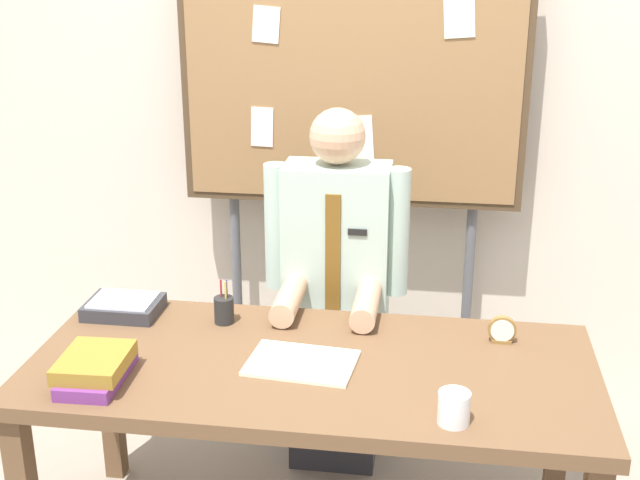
% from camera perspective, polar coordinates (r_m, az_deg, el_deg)
% --- Properties ---
extents(back_wall, '(6.40, 0.08, 2.70)m').
position_cam_1_polar(back_wall, '(3.74, 2.49, 9.27)').
color(back_wall, beige).
rests_on(back_wall, ground_plane).
extents(desk, '(1.82, 0.82, 0.75)m').
position_cam_1_polar(desk, '(2.76, -0.58, -9.81)').
color(desk, brown).
rests_on(desk, ground_plane).
extents(person, '(0.55, 0.56, 1.45)m').
position_cam_1_polar(person, '(3.30, 1.09, -4.42)').
color(person, '#2D2D33').
rests_on(person, ground_plane).
extents(bulletin_board, '(1.44, 0.09, 2.07)m').
position_cam_1_polar(bulletin_board, '(3.51, 2.16, 10.80)').
color(bulletin_board, '#4C3823').
rests_on(bulletin_board, ground_plane).
extents(book_stack, '(0.21, 0.29, 0.09)m').
position_cam_1_polar(book_stack, '(2.69, -14.97, -8.37)').
color(book_stack, '#72337F').
rests_on(book_stack, desk).
extents(open_notebook, '(0.36, 0.27, 0.01)m').
position_cam_1_polar(open_notebook, '(2.71, -1.26, -8.32)').
color(open_notebook, '#F4EFCC').
rests_on(open_notebook, desk).
extents(desk_clock, '(0.09, 0.04, 0.09)m').
position_cam_1_polar(desk_clock, '(2.89, 12.24, -6.04)').
color(desk_clock, olive).
rests_on(desk_clock, desk).
extents(coffee_mug, '(0.09, 0.09, 0.10)m').
position_cam_1_polar(coffee_mug, '(2.42, 9.06, -11.17)').
color(coffee_mug, white).
rests_on(coffee_mug, desk).
extents(pen_holder, '(0.07, 0.07, 0.16)m').
position_cam_1_polar(pen_holder, '(2.99, -6.52, -4.71)').
color(pen_holder, '#262626').
rests_on(pen_holder, desk).
extents(paper_tray, '(0.26, 0.20, 0.06)m').
position_cam_1_polar(paper_tray, '(3.13, -13.16, -4.41)').
color(paper_tray, '#333338').
rests_on(paper_tray, desk).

